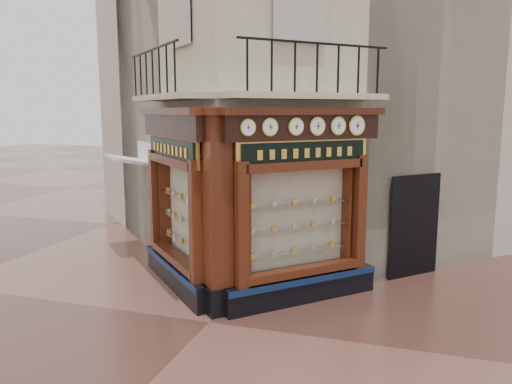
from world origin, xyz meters
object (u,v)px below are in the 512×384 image
at_px(clock_b, 270,127).
at_px(signboard_left, 172,149).
at_px(awning, 135,254).
at_px(clock_f, 357,126).
at_px(clock_a, 248,127).
at_px(clock_c, 296,127).
at_px(clock_d, 317,126).
at_px(signboard_right, 305,153).
at_px(corner_pilaster, 218,215).
at_px(clock_e, 338,126).

distance_m(clock_b, signboard_left, 2.54).
bearing_deg(awning, clock_f, -146.53).
height_order(clock_a, clock_c, clock_c).
distance_m(clock_d, signboard_right, 0.57).
relative_size(corner_pilaster, clock_a, 12.65).
distance_m(corner_pilaster, clock_c, 2.26).
xyz_separation_m(corner_pilaster, awning, (-3.71, 3.00, -1.95)).
height_order(clock_b, signboard_left, clock_b).
height_order(clock_b, clock_d, clock_d).
xyz_separation_m(clock_b, clock_c, (0.40, 0.40, 0.00)).
relative_size(corner_pilaster, signboard_right, 1.83).
bearing_deg(clock_b, clock_c, 0.00).
relative_size(clock_a, signboard_left, 0.14).
bearing_deg(signboard_right, clock_e, -8.97).
bearing_deg(clock_f, clock_d, 180.00).
bearing_deg(clock_e, clock_c, -180.00).
height_order(clock_f, signboard_right, clock_f).
xyz_separation_m(clock_f, signboard_right, (-0.91, -0.75, -0.52)).
xyz_separation_m(corner_pilaster, clock_d, (1.68, 1.08, 1.67)).
xyz_separation_m(clock_b, clock_e, (1.10, 1.10, 0.00)).
height_order(signboard_left, signboard_right, signboard_left).
xyz_separation_m(clock_b, clock_f, (1.44, 1.44, 0.00)).
distance_m(clock_b, clock_c, 0.57).
height_order(corner_pilaster, clock_c, corner_pilaster).
distance_m(clock_b, clock_d, 1.06).
bearing_deg(corner_pilaster, signboard_left, 100.25).
height_order(clock_f, signboard_left, clock_f).
bearing_deg(clock_a, corner_pilaster, 135.47).
height_order(clock_e, clock_f, clock_f).
distance_m(clock_a, clock_e, 2.02).
distance_m(corner_pilaster, awning, 5.15).
bearing_deg(signboard_left, clock_c, -140.79).
bearing_deg(clock_e, clock_d, -180.00).
distance_m(clock_a, clock_b, 0.46).
distance_m(clock_e, awning, 6.97).
bearing_deg(signboard_left, clock_b, -151.00).
bearing_deg(clock_e, signboard_left, 141.81).
distance_m(awning, signboard_left, 4.31).
height_order(corner_pilaster, clock_b, corner_pilaster).
distance_m(clock_f, awning, 7.18).
bearing_deg(clock_d, signboard_right, 151.02).
relative_size(clock_a, clock_e, 0.85).
bearing_deg(corner_pilaster, clock_f, -8.32).
xyz_separation_m(clock_c, clock_f, (1.03, 1.03, -0.00)).
relative_size(clock_d, signboard_right, 0.17).
bearing_deg(corner_pilaster, clock_a, -44.53).
bearing_deg(clock_c, awning, 110.75).
xyz_separation_m(clock_b, signboard_right, (0.53, 0.69, -0.52)).
height_order(awning, signboard_right, signboard_right).
bearing_deg(clock_f, corner_pilaster, 171.68).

